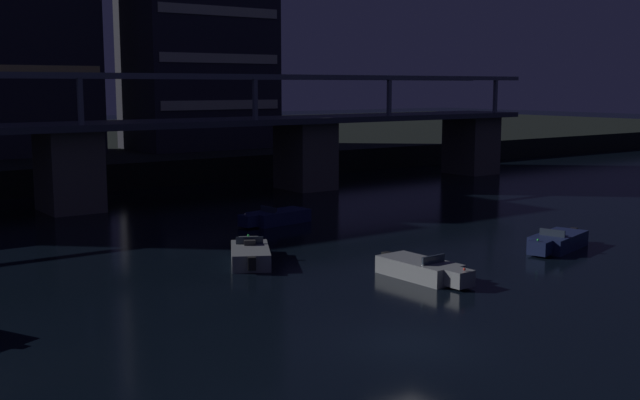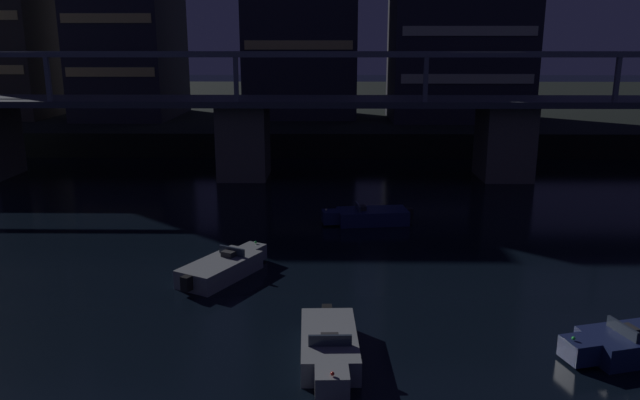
# 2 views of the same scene
# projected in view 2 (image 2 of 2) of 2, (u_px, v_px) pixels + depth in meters

# --- Properties ---
(far_riverbank) EXTENTS (240.00, 80.00, 2.20)m
(far_riverbank) POSITION_uv_depth(u_px,v_px,m) (287.00, 104.00, 93.44)
(far_riverbank) COLOR black
(far_riverbank) RESTS_ON ground
(river_bridge) EXTENTS (84.79, 6.40, 9.38)m
(river_bridge) POSITION_uv_depth(u_px,v_px,m) (243.00, 125.00, 46.18)
(river_bridge) COLOR #605B51
(river_bridge) RESTS_ON ground
(tower_east_tall) EXTENTS (13.92, 9.56, 22.95)m
(tower_east_tall) POSITION_uv_depth(u_px,v_px,m) (461.00, 8.00, 62.17)
(tower_east_tall) COLOR #282833
(tower_east_tall) RESTS_ON far_riverbank
(speedboat_near_right) EXTENTS (1.94, 5.21, 1.16)m
(speedboat_near_right) POSITION_uv_depth(u_px,v_px,m) (329.00, 347.00, 19.71)
(speedboat_near_right) COLOR gray
(speedboat_near_right) RESTS_ON ground
(speedboat_mid_left) EXTENTS (5.18, 2.77, 1.16)m
(speedboat_mid_left) POSITION_uv_depth(u_px,v_px,m) (637.00, 343.00, 20.01)
(speedboat_mid_left) COLOR #19234C
(speedboat_mid_left) RESTS_ON ground
(speedboat_mid_center) EXTENTS (5.23, 2.30, 1.16)m
(speedboat_mid_center) POSITION_uv_depth(u_px,v_px,m) (369.00, 216.00, 34.81)
(speedboat_mid_center) COLOR #19234C
(speedboat_mid_center) RESTS_ON ground
(speedboat_mid_right) EXTENTS (3.54, 4.89, 1.16)m
(speedboat_mid_right) POSITION_uv_depth(u_px,v_px,m) (223.00, 267.00, 26.80)
(speedboat_mid_right) COLOR gray
(speedboat_mid_right) RESTS_ON ground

